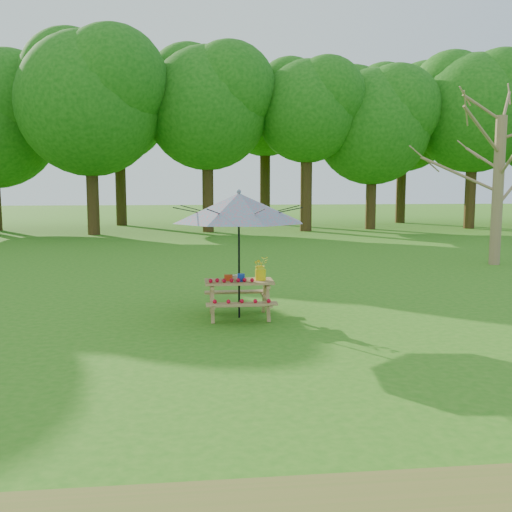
{
  "coord_description": "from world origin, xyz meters",
  "views": [
    {
      "loc": [
        -0.12,
        -6.5,
        2.35
      ],
      "look_at": [
        0.98,
        3.38,
        1.1
      ],
      "focal_mm": 40.0,
      "sensor_mm": 36.0,
      "label": 1
    }
  ],
  "objects": [
    {
      "name": "produce_bins",
      "position": [
        0.62,
        3.39,
        0.72
      ],
      "size": [
        0.35,
        0.4,
        0.13
      ],
      "color": "red",
      "rests_on": "picnic_table"
    },
    {
      "name": "ground",
      "position": [
        0.0,
        0.0,
        0.0
      ],
      "size": [
        120.0,
        120.0,
        0.0
      ],
      "primitive_type": "plane",
      "color": "#2E7516",
      "rests_on": "ground"
    },
    {
      "name": "flower_bucket",
      "position": [
        1.06,
        3.37,
        0.89
      ],
      "size": [
        0.32,
        0.3,
        0.42
      ],
      "color": "yellow",
      "rests_on": "picnic_table"
    },
    {
      "name": "patio_umbrella",
      "position": [
        0.68,
        3.38,
        1.95
      ],
      "size": [
        2.89,
        2.89,
        2.27
      ],
      "color": "black",
      "rests_on": "ground"
    },
    {
      "name": "picnic_table",
      "position": [
        0.68,
        3.37,
        0.33
      ],
      "size": [
        1.2,
        1.32,
        0.67
      ],
      "color": "#9E7247",
      "rests_on": "ground"
    },
    {
      "name": "tomatoes_row",
      "position": [
        0.53,
        3.2,
        0.71
      ],
      "size": [
        0.77,
        0.13,
        0.07
      ],
      "primitive_type": null,
      "color": "red",
      "rests_on": "picnic_table"
    },
    {
      "name": "treeline",
      "position": [
        0.0,
        22.0,
        8.0
      ],
      "size": [
        60.0,
        12.0,
        16.0
      ],
      "primitive_type": null,
      "color": "#14560E",
      "rests_on": "ground"
    },
    {
      "name": "bare_tree",
      "position": [
        8.74,
        9.32,
        6.08
      ],
      "size": [
        6.16,
        6.16,
        10.01
      ],
      "color": "#937650",
      "rests_on": "ground"
    }
  ]
}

